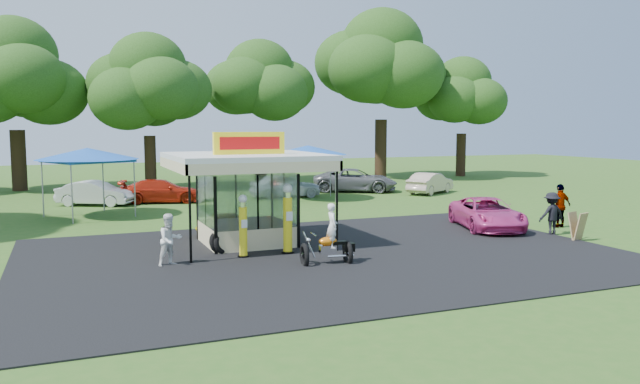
# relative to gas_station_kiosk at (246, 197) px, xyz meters

# --- Properties ---
(ground) EXTENTS (120.00, 120.00, 0.00)m
(ground) POSITION_rel_gas_station_kiosk_xyz_m (2.00, -4.99, -1.78)
(ground) COLOR #2E591B
(ground) RESTS_ON ground
(asphalt_apron) EXTENTS (20.00, 14.00, 0.04)m
(asphalt_apron) POSITION_rel_gas_station_kiosk_xyz_m (2.00, -2.99, -1.76)
(asphalt_apron) COLOR black
(asphalt_apron) RESTS_ON ground
(gas_station_kiosk) EXTENTS (5.40, 5.40, 4.18)m
(gas_station_kiosk) POSITION_rel_gas_station_kiosk_xyz_m (0.00, 0.00, 0.00)
(gas_station_kiosk) COLOR white
(gas_station_kiosk) RESTS_ON ground
(gas_pump_left) EXTENTS (0.40, 0.40, 2.13)m
(gas_pump_left) POSITION_rel_gas_station_kiosk_xyz_m (-0.75, -2.28, -0.76)
(gas_pump_left) COLOR black
(gas_pump_left) RESTS_ON ground
(gas_pump_right) EXTENTS (0.45, 0.45, 2.43)m
(gas_pump_right) POSITION_rel_gas_station_kiosk_xyz_m (0.83, -2.26, -0.62)
(gas_pump_right) COLOR black
(gas_pump_right) RESTS_ON ground
(motorcycle) EXTENTS (1.76, 1.00, 2.03)m
(motorcycle) POSITION_rel_gas_station_kiosk_xyz_m (1.55, -4.27, -0.99)
(motorcycle) COLOR black
(motorcycle) RESTS_ON ground
(spare_tires) EXTENTS (0.95, 0.89, 0.78)m
(spare_tires) POSITION_rel_gas_station_kiosk_xyz_m (-1.33, -1.30, -1.40)
(spare_tires) COLOR black
(spare_tires) RESTS_ON ground
(a_frame_sign) EXTENTS (0.66, 0.71, 1.09)m
(a_frame_sign) POSITION_rel_gas_station_kiosk_xyz_m (11.99, -4.09, -1.23)
(a_frame_sign) COLOR #593819
(a_frame_sign) RESTS_ON ground
(kiosk_car) EXTENTS (2.82, 1.13, 0.96)m
(kiosk_car) POSITION_rel_gas_station_kiosk_xyz_m (-0.00, 2.21, -1.30)
(kiosk_car) COLOR yellow
(kiosk_car) RESTS_ON ground
(pink_sedan) EXTENTS (3.60, 5.25, 1.33)m
(pink_sedan) POSITION_rel_gas_station_kiosk_xyz_m (10.44, -0.56, -1.12)
(pink_sedan) COLOR #D13987
(pink_sedan) RESTS_ON ground
(spectator_west) EXTENTS (0.98, 0.88, 1.66)m
(spectator_west) POSITION_rel_gas_station_kiosk_xyz_m (-3.20, -2.57, -0.95)
(spectator_west) COLOR white
(spectator_west) RESTS_ON ground
(spectator_east_a) EXTENTS (1.15, 0.69, 1.73)m
(spectator_east_a) POSITION_rel_gas_station_kiosk_xyz_m (11.95, -2.72, -0.92)
(spectator_east_a) COLOR black
(spectator_east_a) RESTS_ON ground
(spectator_east_b) EXTENTS (1.12, 0.49, 1.90)m
(spectator_east_b) POSITION_rel_gas_station_kiosk_xyz_m (13.64, -1.41, -0.83)
(spectator_east_b) COLOR gray
(spectator_east_b) RESTS_ON ground
(bg_car_a) EXTENTS (4.34, 3.24, 1.37)m
(bg_car_a) POSITION_rel_gas_station_kiosk_xyz_m (-4.65, 14.19, -1.10)
(bg_car_a) COLOR silver
(bg_car_a) RESTS_ON ground
(bg_car_b) EXTENTS (4.91, 2.82, 1.34)m
(bg_car_b) POSITION_rel_gas_station_kiosk_xyz_m (-1.08, 14.11, -1.11)
(bg_car_b) COLOR #B7210E
(bg_car_b) RESTS_ON ground
(bg_car_c) EXTENTS (4.36, 1.83, 1.48)m
(bg_car_c) POSITION_rel_gas_station_kiosk_xyz_m (6.34, 13.85, -1.04)
(bg_car_c) COLOR silver
(bg_car_c) RESTS_ON ground
(bg_car_d) EXTENTS (6.11, 4.88, 1.55)m
(bg_car_d) POSITION_rel_gas_station_kiosk_xyz_m (11.81, 15.31, -1.01)
(bg_car_d) COLOR slate
(bg_car_d) RESTS_ON ground
(bg_car_e) EXTENTS (4.28, 3.42, 1.36)m
(bg_car_e) POSITION_rel_gas_station_kiosk_xyz_m (15.85, 12.45, -1.10)
(bg_car_e) COLOR #C9AF9A
(bg_car_e) RESTS_ON ground
(tent_west) EXTENTS (4.78, 4.78, 3.34)m
(tent_west) POSITION_rel_gas_station_kiosk_xyz_m (-5.13, 9.78, 1.24)
(tent_west) COLOR gray
(tent_west) RESTS_ON ground
(tent_east) EXTENTS (4.63, 4.63, 3.24)m
(tent_east) POSITION_rel_gas_station_kiosk_xyz_m (7.31, 12.48, 1.15)
(tent_east) COLOR gray
(tent_east) RESTS_ON ground
(oak_far_b) EXTENTS (9.57, 9.57, 11.42)m
(oak_far_b) POSITION_rel_gas_station_kiosk_xyz_m (-9.04, 24.65, 5.51)
(oak_far_b) COLOR black
(oak_far_b) RESTS_ON ground
(oak_far_c) EXTENTS (8.92, 8.92, 10.51)m
(oak_far_c) POSITION_rel_gas_station_kiosk_xyz_m (-0.63, 22.35, 4.89)
(oak_far_c) COLOR black
(oak_far_c) RESTS_ON ground
(oak_far_d) EXTENTS (9.06, 9.06, 10.79)m
(oak_far_d) POSITION_rel_gas_station_kiosk_xyz_m (8.06, 24.69, 5.09)
(oak_far_d) COLOR black
(oak_far_d) RESTS_ON ground
(oak_far_e) EXTENTS (11.48, 11.48, 13.67)m
(oak_far_e) POSITION_rel_gas_station_kiosk_xyz_m (18.34, 24.06, 6.94)
(oak_far_e) COLOR black
(oak_far_e) RESTS_ON ground
(oak_far_f) EXTENTS (8.41, 8.41, 10.13)m
(oak_far_f) POSITION_rel_gas_station_kiosk_xyz_m (26.03, 23.63, 4.72)
(oak_far_f) COLOR black
(oak_far_f) RESTS_ON ground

